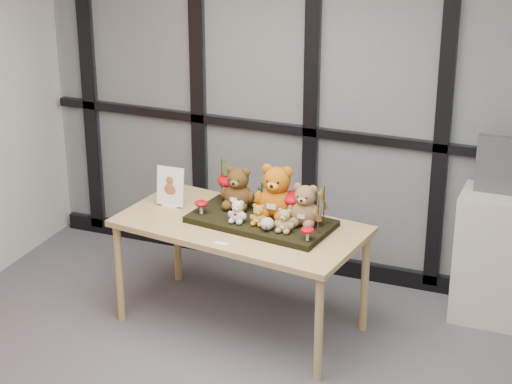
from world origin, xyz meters
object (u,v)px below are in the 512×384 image
at_px(display_table, 241,234).
at_px(bear_pooh_yellow, 277,188).
at_px(bear_small_yellow, 259,213).
at_px(bear_white_bow, 238,210).
at_px(bear_beige_small, 285,219).
at_px(plush_cream_hedgehog, 267,223).
at_px(sign_holder, 170,189).
at_px(diorama_tray, 261,221).
at_px(mushroom_back_right, 294,204).
at_px(mushroom_front_left, 201,206).
at_px(cabinet, 508,259).
at_px(bear_tan_back, 305,202).
at_px(bear_brown_medium, 238,185).
at_px(mushroom_front_right, 307,233).
at_px(mushroom_back_left, 232,186).

xyz_separation_m(display_table, bear_pooh_yellow, (0.20, 0.11, 0.29)).
xyz_separation_m(bear_small_yellow, bear_white_bow, (-0.13, -0.01, 0.01)).
distance_m(bear_small_yellow, bear_beige_small, 0.19).
relative_size(plush_cream_hedgehog, sign_holder, 0.31).
bearing_deg(diorama_tray, mushroom_back_right, 32.16).
bearing_deg(mushroom_front_left, sign_holder, 157.78).
height_order(display_table, cabinet, cabinet).
relative_size(bear_tan_back, cabinet, 0.33).
height_order(bear_tan_back, mushroom_back_right, bear_tan_back).
xyz_separation_m(bear_beige_small, sign_holder, (-0.85, 0.17, 0.00)).
distance_m(bear_pooh_yellow, bear_small_yellow, 0.20).
height_order(sign_holder, cabinet, sign_holder).
xyz_separation_m(diorama_tray, mushroom_front_left, (-0.38, -0.06, 0.07)).
relative_size(bear_brown_medium, mushroom_front_right, 3.31).
distance_m(bear_small_yellow, mushroom_back_right, 0.24).
height_order(bear_tan_back, cabinet, bear_tan_back).
relative_size(bear_tan_back, plush_cream_hedgehog, 3.44).
height_order(plush_cream_hedgehog, cabinet, cabinet).
relative_size(plush_cream_hedgehog, mushroom_back_left, 0.41).
distance_m(bear_white_bow, mushroom_front_left, 0.27).
distance_m(bear_tan_back, mushroom_front_right, 0.25).
distance_m(bear_pooh_yellow, mushroom_back_left, 0.39).
bearing_deg(mushroom_front_left, bear_pooh_yellow, 16.21).
bearing_deg(cabinet, bear_pooh_yellow, -156.68).
relative_size(bear_small_yellow, bear_beige_small, 0.90).
distance_m(sign_holder, cabinet, 2.21).
bearing_deg(bear_brown_medium, sign_holder, -163.96).
bearing_deg(cabinet, bear_beige_small, -147.69).
distance_m(bear_beige_small, mushroom_back_right, 0.21).
height_order(diorama_tray, mushroom_back_left, mushroom_back_left).
bearing_deg(diorama_tray, cabinet, 32.42).
height_order(bear_pooh_yellow, sign_holder, bear_pooh_yellow).
relative_size(bear_beige_small, mushroom_back_right, 0.85).
distance_m(bear_brown_medium, bear_white_bow, 0.24).
bearing_deg(bear_white_bow, plush_cream_hedgehog, -2.91).
relative_size(bear_pooh_yellow, bear_beige_small, 2.31).
bearing_deg(mushroom_front_left, diorama_tray, 9.13).
bearing_deg(sign_holder, display_table, -10.61).
height_order(bear_tan_back, plush_cream_hedgehog, bear_tan_back).
xyz_separation_m(diorama_tray, cabinet, (1.44, 0.66, -0.30)).
bearing_deg(diorama_tray, bear_tan_back, 12.71).
distance_m(bear_pooh_yellow, sign_holder, 0.73).
xyz_separation_m(plush_cream_hedgehog, mushroom_front_left, (-0.47, 0.08, 0.01)).
relative_size(display_table, mushroom_front_left, 16.89).
distance_m(bear_white_bow, mushroom_front_right, 0.49).
bearing_deg(sign_holder, mushroom_front_left, -23.08).
xyz_separation_m(display_table, bear_tan_back, (0.40, 0.06, 0.25)).
xyz_separation_m(display_table, mushroom_front_right, (0.49, -0.15, 0.15)).
bearing_deg(mushroom_front_right, bear_white_bow, 169.19).
bearing_deg(mushroom_front_right, plush_cream_hedgehog, 169.13).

